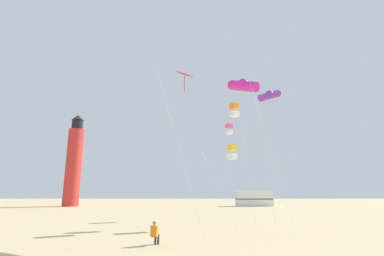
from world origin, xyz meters
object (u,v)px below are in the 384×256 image
Objects in this scene: kite_box_orange at (235,110)px; kite_box_rainbow at (229,129)px; kite_flyer_standing at (155,232)px; kite_box_gold at (232,152)px; lighthouse_distant at (74,162)px; rv_van_white at (254,198)px; kite_tube_magenta at (243,86)px; kite_diamond_scarlet at (184,80)px; kite_tube_violet at (269,95)px.

kite_box_rainbow is (0.51, 7.30, -0.07)m from kite_box_orange.
kite_box_orange reaches higher than kite_flyer_standing.
kite_box_gold is 3.82m from kite_box_orange.
lighthouse_distant is (-24.67, 30.28, 2.18)m from kite_box_gold.
kite_box_orange reaches higher than rv_van_white.
kite_box_orange is at bearing -107.01° from kite_flyer_standing.
kite_flyer_standing is 0.11× the size of kite_tube_magenta.
kite_box_gold is at bearing -109.95° from rv_van_white.
kite_box_rainbow is 24.90m from rv_van_white.
kite_tube_magenta is (0.36, -3.81, 4.15)m from kite_box_gold.
kite_diamond_scarlet is 40.96m from lighthouse_distant.
kite_tube_magenta is at bearing -129.55° from kite_flyer_standing.
kite_tube_magenta reaches higher than kite_box_rainbow.
kite_tube_magenta reaches higher than kite_flyer_standing.
kite_diamond_scarlet is 1.05× the size of kite_box_orange.
kite_box_orange is 0.59× the size of lighthouse_distant.
kite_box_rainbow is (0.97, 8.16, 3.63)m from kite_box_gold.
kite_box_gold is 0.50× the size of kite_tube_violet.
lighthouse_distant is at bearing 139.23° from kite_box_rainbow.
kite_tube_violet is at bearing 47.27° from kite_diamond_scarlet.
rv_van_white is at bearing 0.60° from lighthouse_distant.
kite_diamond_scarlet reaches higher than kite_flyer_standing.
kite_flyer_standing is 18.85m from kite_box_rainbow.
lighthouse_distant reaches higher than kite_tube_magenta.
lighthouse_distant reaches higher than kite_tube_violet.
rv_van_white is (7.81, 29.77, -7.97)m from kite_box_orange.
lighthouse_distant is at bearing 120.78° from kite_diamond_scarlet.
kite_tube_violet reaches higher than kite_box_orange.
lighthouse_distant reaches higher than kite_box_gold.
kite_diamond_scarlet is 1.06× the size of kite_box_rainbow.
kite_box_rainbow is (0.61, 11.97, -0.52)m from kite_tube_magenta.
kite_box_rainbow is at bearing -112.84° from rv_van_white.
kite_tube_violet is 1.26× the size of kite_box_rainbow.
kite_flyer_standing is at bearing -111.23° from kite_box_rainbow.
kite_tube_violet is (3.95, 3.08, 2.41)m from kite_box_orange.
lighthouse_distant reaches higher than kite_box_orange.
kite_box_gold is at bearing -96.77° from kite_box_rainbow.
lighthouse_distant is 2.54× the size of rv_van_white.
kite_box_orange is at bearing -109.55° from rv_van_white.
kite_tube_violet reaches higher than kite_box_rainbow.
lighthouse_distant is at bearing 137.84° from kite_tube_violet.
kite_tube_magenta is 36.31m from rv_van_white.
kite_tube_violet reaches higher than kite_tube_magenta.
kite_tube_magenta is (5.45, 3.63, 9.20)m from kite_flyer_standing.
kite_diamond_scarlet is (-3.73, -4.88, 4.10)m from kite_box_gold.
kite_tube_violet is at bearing -113.10° from kite_flyer_standing.
kite_tube_violet is (9.50, 11.38, 11.16)m from kite_flyer_standing.
kite_flyer_standing is 9.60m from kite_diamond_scarlet.
kite_tube_violet is (4.05, 7.75, 1.96)m from kite_tube_magenta.
kite_box_rainbow is at bearing -40.77° from lighthouse_distant.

